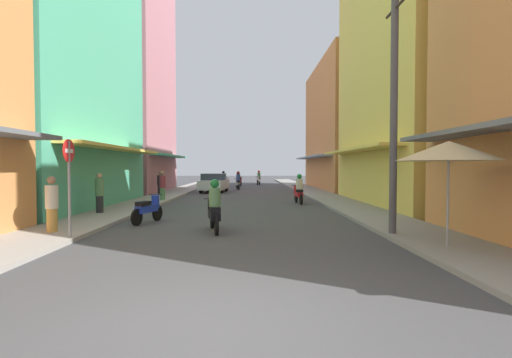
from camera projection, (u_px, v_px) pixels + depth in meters
The scene contains 22 objects.
ground_plane at pixel (244, 195), 26.18m from camera, with size 113.77×113.77×0.00m, color #424244.
sidewalk_left at pixel (171, 194), 26.10m from camera, with size 2.17×59.72×0.12m, color #9E9991.
sidewalk_right at pixel (317, 194), 26.26m from camera, with size 2.17×59.72×0.12m, color gray.
building_left_mid at pixel (43, 46), 17.31m from camera, with size 7.05×11.27×15.17m.
building_left_far at pixel (124, 77), 28.52m from camera, with size 7.05×9.57×17.78m.
building_right_mid at pixel (425, 60), 18.79m from camera, with size 7.05×11.36×14.71m.
building_right_far at pixel (352, 127), 32.31m from camera, with size 7.05×13.59×10.83m.
motorbike_red at pixel (299, 190), 19.63m from camera, with size 0.55×1.81×1.58m.
motorbike_blue at pixel (148, 208), 12.86m from camera, with size 0.73×1.75×0.96m.
motorbike_silver at pixel (238, 181), 31.96m from camera, with size 0.57×1.80×1.58m.
motorbike_maroon at pixel (239, 180), 36.72m from camera, with size 0.68×1.77×1.58m.
motorbike_white at pixel (259, 178), 40.34m from camera, with size 0.61×1.79×1.58m.
motorbike_black at pixel (214, 208), 11.09m from camera, with size 0.62×1.79×1.58m.
motorbike_orange at pixel (224, 180), 34.59m from camera, with size 0.71×1.76×1.58m.
parked_car at pixel (214, 183), 28.67m from camera, with size 2.13×4.25×1.45m.
pedestrian_foreground at pixel (100, 194), 14.77m from camera, with size 0.34×0.34×1.70m.
pedestrian_midway at pixel (52, 206), 10.40m from camera, with size 0.34×0.34×1.68m.
pedestrian_far at pixel (160, 184), 25.14m from camera, with size 0.34×0.34×1.63m.
pedestrian_crossing at pixel (163, 187), 20.62m from camera, with size 0.34×0.34×1.70m.
vendor_umbrella at pixel (449, 151), 8.44m from camera, with size 2.31×2.31×2.53m.
utility_pole at pixel (394, 110), 10.11m from camera, with size 0.20×1.20×6.81m.
street_sign_no_entry at pixel (69, 175), 9.55m from camera, with size 0.07×0.60×2.65m.
Camera 1 is at (0.43, -4.28, 1.93)m, focal length 26.08 mm.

